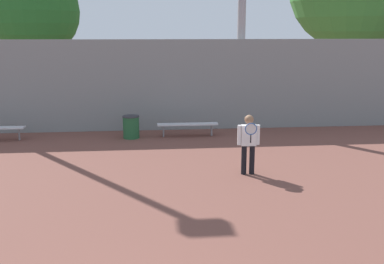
{
  "coord_description": "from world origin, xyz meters",
  "views": [
    {
      "loc": [
        0.17,
        -3.73,
        3.73
      ],
      "look_at": [
        1.37,
        8.65,
        0.9
      ],
      "focal_mm": 42.0,
      "sensor_mm": 36.0,
      "label": 1
    }
  ],
  "objects_px": {
    "tennis_player": "(249,141)",
    "trash_bin": "(131,127)",
    "bench_courtside_near": "(188,125)",
    "tree_green_broad": "(35,12)"
  },
  "relations": [
    {
      "from": "tennis_player",
      "to": "trash_bin",
      "type": "height_order",
      "value": "tennis_player"
    },
    {
      "from": "trash_bin",
      "to": "tennis_player",
      "type": "bearing_deg",
      "value": -53.9
    },
    {
      "from": "tennis_player",
      "to": "trash_bin",
      "type": "relative_size",
      "value": 2.0
    },
    {
      "from": "bench_courtside_near",
      "to": "trash_bin",
      "type": "xyz_separation_m",
      "value": [
        -2.01,
        -0.06,
        -0.03
      ]
    },
    {
      "from": "tennis_player",
      "to": "bench_courtside_near",
      "type": "relative_size",
      "value": 0.74
    },
    {
      "from": "trash_bin",
      "to": "tree_green_broad",
      "type": "relative_size",
      "value": 0.12
    },
    {
      "from": "bench_courtside_near",
      "to": "tree_green_broad",
      "type": "height_order",
      "value": "tree_green_broad"
    },
    {
      "from": "tennis_player",
      "to": "bench_courtside_near",
      "type": "bearing_deg",
      "value": 106.77
    },
    {
      "from": "tennis_player",
      "to": "trash_bin",
      "type": "distance_m",
      "value": 5.48
    },
    {
      "from": "tennis_player",
      "to": "tree_green_broad",
      "type": "distance_m",
      "value": 14.31
    }
  ]
}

